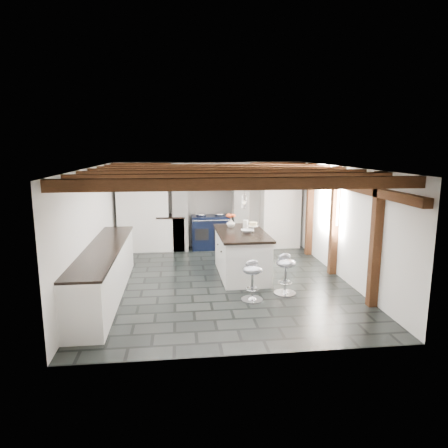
{
  "coord_description": "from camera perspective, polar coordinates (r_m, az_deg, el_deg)",
  "views": [
    {
      "loc": [
        -0.84,
        -7.74,
        2.68
      ],
      "look_at": [
        0.1,
        0.4,
        1.1
      ],
      "focal_mm": 32.0,
      "sensor_mm": 36.0,
      "label": 1
    }
  ],
  "objects": [
    {
      "name": "room_shell",
      "position": [
        9.3,
        -5.07,
        0.87
      ],
      "size": [
        6.0,
        6.03,
        6.0
      ],
      "color": "white",
      "rests_on": "ground"
    },
    {
      "name": "kitchen_island",
      "position": [
        8.47,
        2.49,
        -4.14
      ],
      "size": [
        1.02,
        1.92,
        1.25
      ],
      "rotation": [
        0.0,
        0.0,
        0.02
      ],
      "color": "white",
      "rests_on": "ground"
    },
    {
      "name": "range_cooker",
      "position": [
        10.69,
        -1.94,
        -1.06
      ],
      "size": [
        1.0,
        0.63,
        0.99
      ],
      "color": "black",
      "rests_on": "ground"
    },
    {
      "name": "bar_stool_far",
      "position": [
        7.1,
        4.04,
        -7.41
      ],
      "size": [
        0.46,
        0.46,
        0.73
      ],
      "rotation": [
        0.0,
        0.0,
        0.35
      ],
      "color": "silver",
      "rests_on": "ground"
    },
    {
      "name": "bar_stool_near",
      "position": [
        7.46,
        8.75,
        -6.44
      ],
      "size": [
        0.46,
        0.46,
        0.76
      ],
      "rotation": [
        0.0,
        0.0,
        0.3
      ],
      "color": "silver",
      "rests_on": "ground"
    },
    {
      "name": "ground",
      "position": [
        8.24,
        -0.38,
        -8.08
      ],
      "size": [
        6.0,
        6.0,
        0.0
      ],
      "primitive_type": "plane",
      "color": "black",
      "rests_on": "ground"
    }
  ]
}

